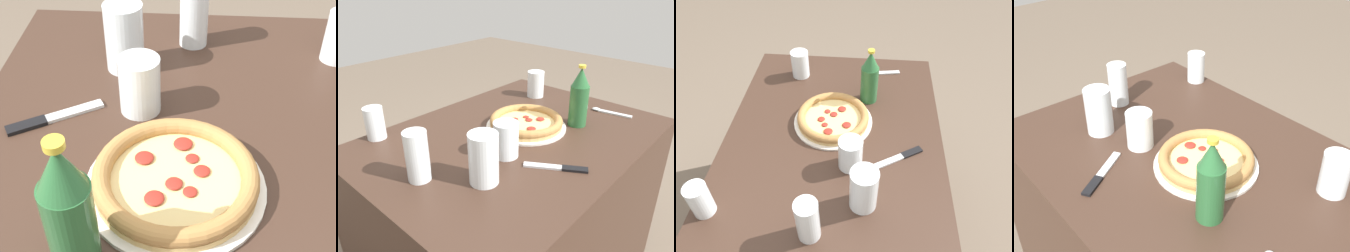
{
  "view_description": "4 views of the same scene",
  "coord_description": "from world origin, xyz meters",
  "views": [
    {
      "loc": [
        0.59,
        0.03,
        1.28
      ],
      "look_at": [
        -0.02,
        -0.01,
        0.75
      ],
      "focal_mm": 50.0,
      "sensor_mm": 36.0,
      "label": 1
    },
    {
      "loc": [
        -0.79,
        -0.66,
        1.23
      ],
      "look_at": [
        -0.04,
        0.0,
        0.75
      ],
      "focal_mm": 35.0,
      "sensor_mm": 36.0,
      "label": 2
    },
    {
      "loc": [
        -0.81,
        -0.11,
        1.56
      ],
      "look_at": [
        0.01,
        -0.04,
        0.75
      ],
      "focal_mm": 35.0,
      "sensor_mm": 36.0,
      "label": 3
    },
    {
      "loc": [
        0.74,
        -0.65,
        1.44
      ],
      "look_at": [
        -0.04,
        0.02,
        0.77
      ],
      "focal_mm": 45.0,
      "sensor_mm": 36.0,
      "label": 4
    }
  ],
  "objects": [
    {
      "name": "beer_bottle",
      "position": [
        0.22,
        -0.12,
        0.81
      ],
      "size": [
        0.07,
        0.07,
        0.23
      ],
      "color": "#286033",
      "rests_on": "table"
    },
    {
      "name": "pizza_pepperoni",
      "position": [
        0.08,
        0.01,
        0.72
      ],
      "size": [
        0.3,
        0.3,
        0.04
      ],
      "color": "silver",
      "rests_on": "table"
    },
    {
      "name": "glass_iced_tea",
      "position": [
        -0.12,
        -0.07,
        0.75
      ],
      "size": [
        0.08,
        0.08,
        0.11
      ],
      "color": "white",
      "rests_on": "table"
    },
    {
      "name": "knife",
      "position": [
        -0.08,
        -0.24,
        0.7
      ],
      "size": [
        0.12,
        0.17,
        0.01
      ],
      "color": "black",
      "rests_on": "table"
    },
    {
      "name": "glass_lemonade",
      "position": [
        -0.33,
        0.34,
        0.75
      ],
      "size": [
        0.07,
        0.07,
        0.11
      ],
      "color": "white",
      "rests_on": "table"
    },
    {
      "name": "glass_red_wine",
      "position": [
        0.37,
        0.18,
        0.75
      ],
      "size": [
        0.08,
        0.08,
        0.12
      ],
      "color": "white",
      "rests_on": "table"
    },
    {
      "name": "glass_orange_juice",
      "position": [
        -0.38,
        0.02,
        0.77
      ],
      "size": [
        0.07,
        0.07,
        0.15
      ],
      "color": "white",
      "rests_on": "table"
    },
    {
      "name": "glass_water",
      "position": [
        -0.27,
        -0.12,
        0.77
      ],
      "size": [
        0.08,
        0.08,
        0.15
      ],
      "color": "white",
      "rests_on": "table"
    },
    {
      "name": "table",
      "position": [
        0.0,
        0.0,
        0.35
      ],
      "size": [
        1.05,
        0.79,
        0.7
      ],
      "color": "#3D281E",
      "rests_on": "ground_plane"
    }
  ]
}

